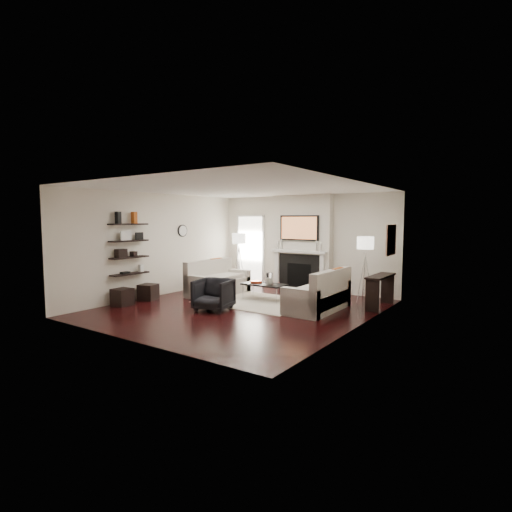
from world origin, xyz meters
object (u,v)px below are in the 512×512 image
Objects in this scene: loveseat_right_base at (317,301)px; lamp_right_shade at (365,243)px; loveseat_left_base at (218,287)px; lamp_left_shade at (239,238)px; ottoman_near at (148,292)px; armchair at (214,293)px; coffee_table at (264,284)px.

lamp_right_shade reaches higher than loveseat_right_base.
loveseat_left_base is 1.89m from lamp_left_shade.
armchair is at bearing 2.14° from ottoman_near.
armchair is 1.93× the size of lamp_right_shade.
lamp_right_shade reaches higher than loveseat_left_base.
loveseat_right_base is 2.00m from lamp_right_shade.
coffee_table is 2.75× the size of lamp_left_shade.
armchair is 2.10m from ottoman_near.
loveseat_right_base is 4.50× the size of lamp_left_shade.
lamp_right_shade is at bearing 70.03° from loveseat_right_base.
lamp_right_shade is at bearing -1.16° from lamp_left_shade.
coffee_table reaches higher than ottoman_near.
loveseat_left_base is 1.00× the size of loveseat_right_base.
loveseat_left_base is 1.87m from armchair.
loveseat_left_base and loveseat_right_base have the same top height.
loveseat_right_base and coffee_table have the same top height.
loveseat_left_base is 1.45m from coffee_table.
lamp_right_shade is at bearing 32.41° from ottoman_near.
loveseat_left_base is at bearing -159.91° from lamp_right_shade.
lamp_left_shade and lamp_right_shade have the same top height.
armchair reaches higher than loveseat_right_base.
ottoman_near is at bearing -147.59° from lamp_right_shade.
lamp_left_shade reaches higher than armchair.
lamp_right_shade reaches higher than coffee_table.
loveseat_right_base is (3.02, -0.18, 0.00)m from loveseat_left_base.
lamp_left_shade is (-1.47, 2.87, 1.06)m from armchair.
lamp_right_shade is (3.90, -0.08, 0.00)m from lamp_left_shade.
coffee_table is 2.75× the size of ottoman_near.
armchair reaches higher than coffee_table.
coffee_table is at bearing -36.36° from lamp_left_shade.
armchair is (-0.31, -1.56, -0.01)m from coffee_table.
lamp_left_shade is at bearing 155.14° from loveseat_right_base.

